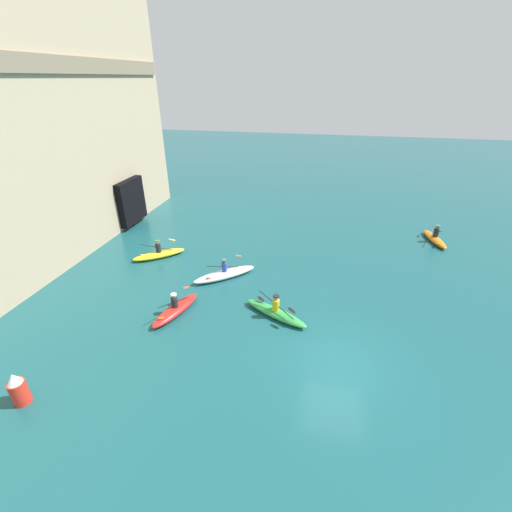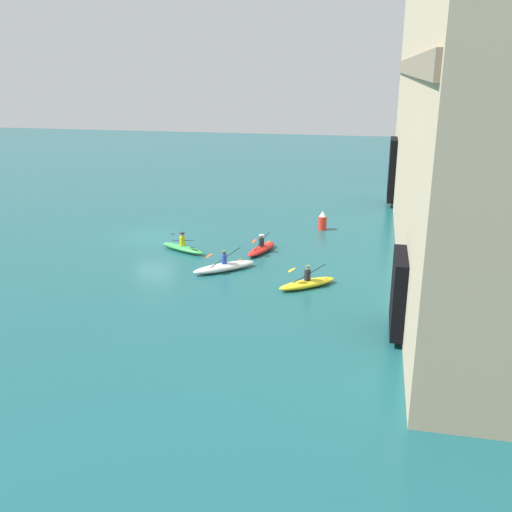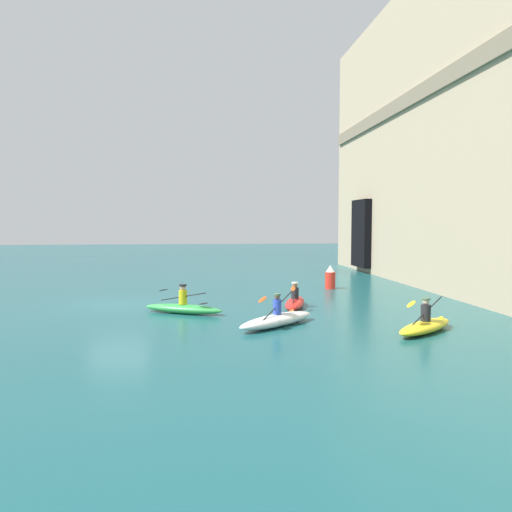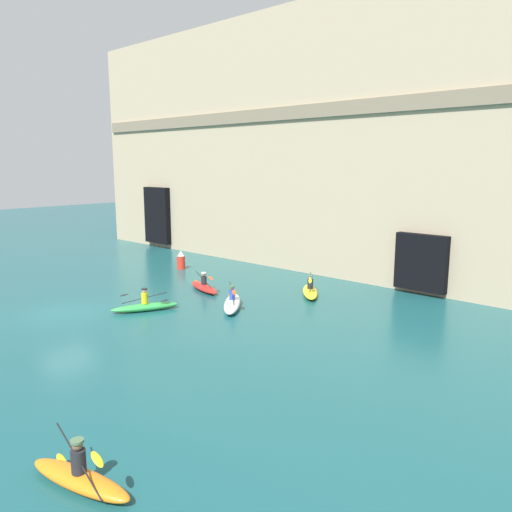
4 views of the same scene
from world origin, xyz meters
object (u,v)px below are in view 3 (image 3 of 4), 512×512
(kayak_white, at_px, (277,319))
(marker_buoy, at_px, (330,278))
(kayak_green, at_px, (183,307))
(kayak_yellow, at_px, (425,325))
(kayak_red, at_px, (295,302))

(kayak_white, relative_size, marker_buoy, 2.54)
(kayak_green, xyz_separation_m, kayak_yellow, (4.21, 7.85, -0.01))
(kayak_red, height_order, kayak_yellow, kayak_yellow)
(kayak_green, distance_m, kayak_white, 4.27)
(kayak_red, xyz_separation_m, kayak_white, (3.54, -1.28, 0.00))
(kayak_green, bearing_deg, kayak_red, 35.68)
(marker_buoy, bearing_deg, kayak_yellow, 1.76)
(marker_buoy, bearing_deg, kayak_green, -49.51)
(kayak_red, distance_m, kayak_yellow, 5.98)
(kayak_red, distance_m, marker_buoy, 6.40)
(kayak_green, height_order, kayak_white, kayak_white)
(kayak_green, relative_size, marker_buoy, 2.56)
(kayak_green, bearing_deg, kayak_white, -14.24)
(kayak_red, height_order, kayak_white, kayak_white)
(kayak_white, distance_m, marker_buoy, 10.13)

